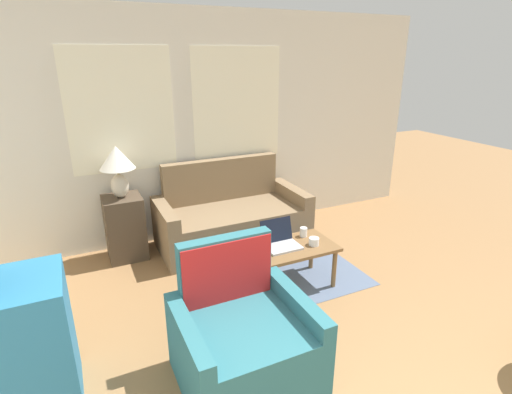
# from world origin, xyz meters

# --- Properties ---
(wall_back) EXTENTS (6.30, 0.06, 2.60)m
(wall_back) POSITION_xyz_m (-0.00, 3.97, 1.31)
(wall_back) COLOR silver
(wall_back) RESTS_ON ground_plane
(rug) EXTENTS (1.73, 1.83, 0.01)m
(rug) POSITION_xyz_m (0.38, 2.92, 0.00)
(rug) COLOR slate
(rug) RESTS_ON ground_plane
(couch) EXTENTS (1.70, 0.83, 0.94)m
(couch) POSITION_xyz_m (0.30, 3.54, 0.28)
(couch) COLOR #846B4C
(couch) RESTS_ON ground_plane
(armchair) EXTENTS (0.87, 0.79, 0.94)m
(armchair) POSITION_xyz_m (-0.42, 1.54, 0.28)
(armchair) COLOR #2D6B75
(armchair) RESTS_ON ground_plane
(side_table) EXTENTS (0.39, 0.39, 0.70)m
(side_table) POSITION_xyz_m (-0.87, 3.67, 0.35)
(side_table) COLOR #4C3D2D
(side_table) RESTS_ON ground_plane
(table_lamp) EXTENTS (0.36, 0.36, 0.55)m
(table_lamp) POSITION_xyz_m (-0.87, 3.67, 1.06)
(table_lamp) COLOR beige
(table_lamp) RESTS_ON side_table
(coffee_table) EXTENTS (0.96, 0.49, 0.42)m
(coffee_table) POSITION_xyz_m (0.38, 2.38, 0.37)
(coffee_table) COLOR brown
(coffee_table) RESTS_ON ground_plane
(laptop) EXTENTS (0.32, 0.28, 0.24)m
(laptop) POSITION_xyz_m (0.36, 2.43, 0.47)
(laptop) COLOR #B7B7BC
(laptop) RESTS_ON coffee_table
(cup_navy) EXTENTS (0.07, 0.07, 0.09)m
(cup_navy) POSITION_xyz_m (0.67, 2.52, 0.47)
(cup_navy) COLOR white
(cup_navy) RESTS_ON coffee_table
(cup_yellow) EXTENTS (0.09, 0.09, 0.10)m
(cup_yellow) POSITION_xyz_m (0.01, 2.39, 0.47)
(cup_yellow) COLOR gold
(cup_yellow) RESTS_ON coffee_table
(cup_white) EXTENTS (0.10, 0.10, 0.07)m
(cup_white) POSITION_xyz_m (0.65, 2.31, 0.46)
(cup_white) COLOR white
(cup_white) RESTS_ON coffee_table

